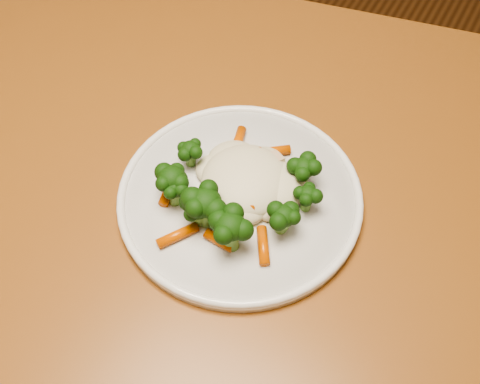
{
  "coord_description": "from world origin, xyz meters",
  "views": [
    {
      "loc": [
        0.46,
        -0.67,
        1.34
      ],
      "look_at": [
        0.26,
        -0.31,
        0.77
      ],
      "focal_mm": 45.0,
      "sensor_mm": 36.0,
      "label": 1
    }
  ],
  "objects": [
    {
      "name": "plate",
      "position": [
        0.26,
        -0.31,
        0.76
      ],
      "size": [
        0.29,
        0.29,
        0.01
      ],
      "primitive_type": "cylinder",
      "color": "white",
      "rests_on": "dining_table"
    },
    {
      "name": "meal",
      "position": [
        0.25,
        -0.32,
        0.79
      ],
      "size": [
        0.19,
        0.2,
        0.05
      ],
      "color": "beige",
      "rests_on": "plate"
    },
    {
      "name": "dining_table",
      "position": [
        0.27,
        -0.26,
        0.64
      ],
      "size": [
        1.2,
        0.92,
        0.75
      ],
      "rotation": [
        0.0,
        0.0,
        0.2
      ],
      "color": "#965722",
      "rests_on": "ground"
    }
  ]
}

